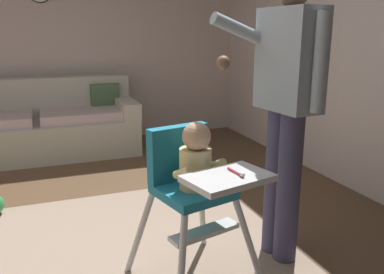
{
  "coord_description": "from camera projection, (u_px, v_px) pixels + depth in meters",
  "views": [
    {
      "loc": [
        -0.32,
        -2.38,
        1.36
      ],
      "look_at": [
        0.48,
        -0.23,
        0.76
      ],
      "focal_mm": 37.02,
      "sensor_mm": 36.0,
      "label": 1
    }
  ],
  "objects": [
    {
      "name": "ground",
      "position": [
        111.0,
        254.0,
        2.62
      ],
      "size": [
        5.99,
        7.28,
        0.1
      ],
      "primitive_type": "cube",
      "color": "brown"
    },
    {
      "name": "couch",
      "position": [
        38.0,
        127.0,
        4.51
      ],
      "size": [
        2.21,
        0.86,
        0.86
      ],
      "rotation": [
        0.0,
        0.0,
        -1.57
      ],
      "color": "beige",
      "rests_on": "ground"
    },
    {
      "name": "high_chair",
      "position": [
        194.0,
        175.0,
        2.11
      ],
      "size": [
        0.73,
        0.82,
        0.93
      ],
      "rotation": [
        0.0,
        0.0,
        -1.33
      ],
      "color": "silver",
      "rests_on": "ground"
    },
    {
      "name": "adult_standing",
      "position": [
        286.0,
        106.0,
        2.28
      ],
      "size": [
        0.54,
        0.5,
        1.69
      ],
      "rotation": [
        0.0,
        0.0,
        -3.05
      ],
      "color": "#3F3B59",
      "rests_on": "ground"
    },
    {
      "name": "wall_far",
      "position": [
        67.0,
        31.0,
        4.85
      ],
      "size": [
        5.19,
        0.06,
        2.79
      ],
      "primitive_type": "cube",
      "color": "beige",
      "rests_on": "ground"
    },
    {
      "name": "wall_right",
      "position": [
        366.0,
        29.0,
        3.28
      ],
      "size": [
        0.06,
        6.28,
        2.79
      ],
      "primitive_type": "cube",
      "color": "beige",
      "rests_on": "ground"
    }
  ]
}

